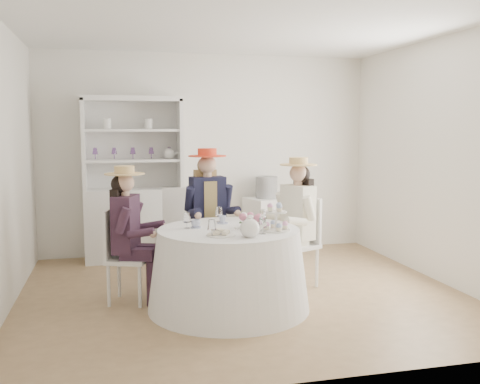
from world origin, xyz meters
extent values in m
plane|color=olive|center=(0.00, 0.00, 0.00)|extent=(4.50, 4.50, 0.00)
plane|color=white|center=(0.00, 0.00, 2.70)|extent=(4.50, 4.50, 0.00)
plane|color=white|center=(0.00, 2.00, 1.35)|extent=(4.50, 0.00, 4.50)
plane|color=white|center=(0.00, -2.00, 1.35)|extent=(4.50, 0.00, 4.50)
plane|color=white|center=(-2.25, 0.00, 1.35)|extent=(0.00, 4.50, 4.50)
plane|color=white|center=(2.25, 0.00, 1.35)|extent=(0.00, 4.50, 4.50)
cone|color=white|center=(-0.23, -0.40, 0.37)|extent=(1.53, 1.53, 0.75)
cylinder|color=white|center=(-0.23, -0.40, 0.76)|extent=(1.33, 1.33, 0.02)
cube|color=silver|center=(-1.02, 1.75, 0.47)|extent=(1.31, 0.69, 0.93)
cube|color=silver|center=(-1.02, 1.96, 1.50)|extent=(1.23, 0.28, 1.14)
cube|color=silver|center=(-1.02, 1.75, 2.07)|extent=(1.31, 0.69, 0.06)
cube|color=silver|center=(-1.62, 1.75, 1.50)|extent=(0.13, 0.47, 1.14)
cube|color=silver|center=(-0.41, 1.75, 1.50)|extent=(0.13, 0.47, 1.14)
cube|color=silver|center=(-1.02, 1.75, 1.30)|extent=(1.22, 0.63, 0.03)
cube|color=silver|center=(-1.02, 1.75, 1.68)|extent=(1.22, 0.63, 0.03)
sphere|color=white|center=(-0.55, 1.75, 1.38)|extent=(0.15, 0.15, 0.15)
cube|color=silver|center=(0.77, 1.74, 0.38)|extent=(0.60, 0.60, 0.76)
cylinder|color=black|center=(0.77, 1.74, 0.90)|extent=(0.36, 0.36, 0.30)
cube|color=silver|center=(-1.15, -0.01, 0.43)|extent=(0.49, 0.49, 0.04)
cylinder|color=silver|center=(-1.05, -0.20, 0.21)|extent=(0.03, 0.03, 0.42)
cylinder|color=silver|center=(-0.95, 0.08, 0.21)|extent=(0.03, 0.03, 0.42)
cylinder|color=silver|center=(-1.34, -0.10, 0.21)|extent=(0.03, 0.03, 0.42)
cylinder|color=silver|center=(-1.24, 0.19, 0.21)|extent=(0.03, 0.03, 0.42)
cube|color=silver|center=(-1.31, 0.05, 0.69)|extent=(0.15, 0.35, 0.48)
cube|color=black|center=(-1.17, 0.00, 0.78)|extent=(0.29, 0.39, 0.55)
cube|color=black|center=(-1.07, -0.13, 0.51)|extent=(0.35, 0.23, 0.11)
cylinder|color=black|center=(-0.94, -0.17, 0.22)|extent=(0.10, 0.10, 0.44)
cylinder|color=black|center=(-1.20, -0.20, 0.85)|extent=(0.18, 0.14, 0.26)
cube|color=black|center=(-1.01, 0.03, 0.51)|extent=(0.35, 0.23, 0.11)
cylinder|color=black|center=(-0.89, -0.01, 0.22)|extent=(0.10, 0.10, 0.44)
cylinder|color=black|center=(-1.06, 0.17, 0.85)|extent=(0.18, 0.14, 0.26)
cylinder|color=#D8A889|center=(-1.17, 0.00, 1.08)|extent=(0.09, 0.09, 0.08)
sphere|color=#D8A889|center=(-1.17, 0.00, 1.18)|extent=(0.18, 0.18, 0.18)
sphere|color=black|center=(-1.21, 0.01, 1.17)|extent=(0.18, 0.18, 0.18)
cube|color=black|center=(-1.24, 0.02, 0.95)|extent=(0.15, 0.24, 0.36)
cylinder|color=tan|center=(-1.17, 0.00, 1.27)|extent=(0.38, 0.38, 0.01)
cylinder|color=tan|center=(-1.17, 0.00, 1.31)|extent=(0.19, 0.19, 0.08)
cube|color=silver|center=(-0.25, 0.60, 0.47)|extent=(0.47, 0.47, 0.04)
cylinder|color=silver|center=(-0.39, 0.41, 0.23)|extent=(0.04, 0.04, 0.46)
cylinder|color=silver|center=(-0.06, 0.46, 0.23)|extent=(0.04, 0.04, 0.46)
cylinder|color=silver|center=(-0.44, 0.74, 0.23)|extent=(0.04, 0.04, 0.46)
cylinder|color=silver|center=(-0.10, 0.79, 0.23)|extent=(0.04, 0.04, 0.46)
cube|color=silver|center=(-0.27, 0.79, 0.76)|extent=(0.40, 0.09, 0.53)
cube|color=black|center=(-0.25, 0.62, 0.86)|extent=(0.40, 0.26, 0.61)
cube|color=tan|center=(-0.25, 0.62, 0.86)|extent=(0.18, 0.25, 0.53)
cube|color=black|center=(-0.32, 0.46, 0.56)|extent=(0.18, 0.37, 0.13)
cylinder|color=black|center=(-0.30, 0.32, 0.24)|extent=(0.11, 0.11, 0.48)
cylinder|color=black|center=(-0.46, 0.55, 0.94)|extent=(0.12, 0.19, 0.29)
cube|color=black|center=(-0.14, 0.49, 0.56)|extent=(0.18, 0.37, 0.13)
cylinder|color=black|center=(-0.12, 0.34, 0.24)|extent=(0.11, 0.11, 0.48)
cylinder|color=black|center=(-0.03, 0.61, 0.94)|extent=(0.12, 0.19, 0.29)
cylinder|color=#D8A889|center=(-0.25, 0.62, 1.19)|extent=(0.09, 0.09, 0.08)
sphere|color=#D8A889|center=(-0.25, 0.62, 1.30)|extent=(0.20, 0.20, 0.20)
sphere|color=tan|center=(-0.26, 0.67, 1.29)|extent=(0.20, 0.20, 0.20)
cube|color=tan|center=(-0.26, 0.70, 1.04)|extent=(0.26, 0.12, 0.40)
cylinder|color=red|center=(-0.25, 0.62, 1.40)|extent=(0.42, 0.42, 0.01)
cylinder|color=red|center=(-0.25, 0.62, 1.44)|extent=(0.21, 0.21, 0.08)
cube|color=silver|center=(0.62, 0.12, 0.45)|extent=(0.52, 0.52, 0.04)
cylinder|color=silver|center=(0.42, 0.20, 0.22)|extent=(0.04, 0.04, 0.44)
cylinder|color=silver|center=(0.54, -0.09, 0.22)|extent=(0.04, 0.04, 0.44)
cylinder|color=silver|center=(0.71, 0.32, 0.22)|extent=(0.04, 0.04, 0.44)
cylinder|color=silver|center=(0.83, 0.03, 0.22)|extent=(0.04, 0.04, 0.44)
cube|color=silver|center=(0.79, 0.19, 0.71)|extent=(0.18, 0.36, 0.50)
cube|color=white|center=(0.64, 0.12, 0.81)|extent=(0.32, 0.41, 0.58)
cube|color=white|center=(0.48, 0.15, 0.53)|extent=(0.36, 0.25, 0.12)
cylinder|color=white|center=(0.35, 0.09, 0.23)|extent=(0.10, 0.10, 0.46)
cylinder|color=white|center=(0.52, 0.30, 0.88)|extent=(0.19, 0.15, 0.27)
cube|color=white|center=(0.55, -0.01, 0.53)|extent=(0.36, 0.25, 0.12)
cylinder|color=white|center=(0.42, -0.07, 0.23)|extent=(0.10, 0.10, 0.46)
cylinder|color=white|center=(0.69, -0.08, 0.88)|extent=(0.19, 0.15, 0.27)
cylinder|color=#D8A889|center=(0.64, 0.12, 1.12)|extent=(0.09, 0.09, 0.08)
sphere|color=#D8A889|center=(0.64, 0.12, 1.23)|extent=(0.19, 0.19, 0.19)
sphere|color=black|center=(0.68, 0.14, 1.22)|extent=(0.19, 0.19, 0.19)
cube|color=black|center=(0.72, 0.16, 0.98)|extent=(0.17, 0.25, 0.38)
cylinder|color=tan|center=(0.64, 0.12, 1.32)|extent=(0.40, 0.40, 0.01)
cylinder|color=tan|center=(0.64, 0.12, 1.36)|extent=(0.20, 0.20, 0.08)
cube|color=silver|center=(-0.51, 1.29, 0.46)|extent=(0.43, 0.43, 0.04)
cylinder|color=silver|center=(-0.33, 1.45, 0.23)|extent=(0.04, 0.04, 0.45)
cylinder|color=silver|center=(-0.66, 1.46, 0.23)|extent=(0.04, 0.04, 0.45)
cylinder|color=silver|center=(-0.35, 1.12, 0.23)|extent=(0.04, 0.04, 0.45)
cylinder|color=silver|center=(-0.68, 1.13, 0.23)|extent=(0.04, 0.04, 0.45)
cube|color=silver|center=(-0.51, 1.11, 0.74)|extent=(0.39, 0.05, 0.52)
imported|color=white|center=(-0.52, -0.29, 0.80)|extent=(0.10, 0.10, 0.07)
imported|color=white|center=(-0.23, -0.12, 0.80)|extent=(0.08, 0.08, 0.07)
imported|color=white|center=(0.02, -0.26, 0.80)|extent=(0.10, 0.10, 0.07)
imported|color=white|center=(0.00, -0.40, 0.79)|extent=(0.27, 0.27, 0.06)
sphere|color=#CF6788|center=(0.05, -0.46, 0.86)|extent=(0.07, 0.07, 0.07)
sphere|color=white|center=(0.04, -0.42, 0.86)|extent=(0.07, 0.07, 0.07)
sphere|color=#CF6788|center=(-0.01, -0.40, 0.86)|extent=(0.07, 0.07, 0.07)
sphere|color=white|center=(-0.05, -0.42, 0.86)|extent=(0.07, 0.07, 0.07)
sphere|color=#CF6788|center=(-0.07, -0.46, 0.86)|extent=(0.07, 0.07, 0.07)
sphere|color=white|center=(-0.05, -0.50, 0.86)|extent=(0.07, 0.07, 0.07)
sphere|color=#CF6788|center=(-0.01, -0.52, 0.86)|extent=(0.07, 0.07, 0.07)
sphere|color=white|center=(0.04, -0.50, 0.86)|extent=(0.07, 0.07, 0.07)
sphere|color=white|center=(-0.13, -0.82, 0.84)|extent=(0.17, 0.17, 0.17)
cylinder|color=white|center=(-0.03, -0.82, 0.85)|extent=(0.10, 0.03, 0.08)
cylinder|color=white|center=(-0.13, -0.82, 0.93)|extent=(0.04, 0.04, 0.02)
cylinder|color=white|center=(-0.36, -0.70, 0.77)|extent=(0.26, 0.26, 0.01)
cube|color=beige|center=(-0.41, -0.72, 0.80)|extent=(0.06, 0.04, 0.03)
cube|color=beige|center=(-0.36, -0.70, 0.81)|extent=(0.07, 0.05, 0.03)
cube|color=beige|center=(-0.32, -0.68, 0.80)|extent=(0.07, 0.06, 0.03)
cube|color=beige|center=(-0.38, -0.66, 0.81)|extent=(0.07, 0.07, 0.03)
cube|color=beige|center=(-0.34, -0.74, 0.80)|extent=(0.06, 0.07, 0.03)
cylinder|color=white|center=(0.17, -0.60, 0.77)|extent=(0.27, 0.27, 0.01)
cylinder|color=white|center=(0.17, -0.60, 0.85)|extent=(0.02, 0.02, 0.18)
cylinder|color=white|center=(0.17, -0.60, 0.94)|extent=(0.20, 0.20, 0.01)
camera|label=1|loc=(-1.28, -5.23, 1.70)|focal=40.00mm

